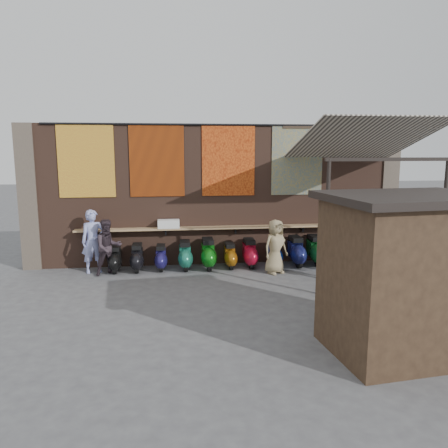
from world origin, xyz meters
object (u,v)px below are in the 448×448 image
Objects in this scene: scooter_stool_4 at (208,254)px; scooter_stool_7 at (274,254)px; scooter_stool_8 at (296,251)px; diner_right at (108,247)px; scooter_stool_9 at (315,250)px; scooter_stool_10 at (337,252)px; shopper_grey at (422,246)px; scooter_stool_3 at (185,255)px; scooter_stool_0 at (116,259)px; scooter_stool_5 at (230,256)px; diner_left at (93,241)px; scooter_stool_6 at (250,253)px; scooter_stool_2 at (161,258)px; scooter_stool_1 at (137,258)px; market_stall at (405,278)px; shopper_tan at (275,247)px; shopper_navy at (345,252)px; shelf_box at (169,224)px.

scooter_stool_4 reaches higher than scooter_stool_7.
scooter_stool_8 is 0.59× the size of diner_right.
scooter_stool_4 is 1.00× the size of scooter_stool_9.
scooter_stool_10 is 0.42× the size of shopper_grey.
scooter_stool_3 is 1.06× the size of scooter_stool_7.
scooter_stool_5 is at bearing 0.19° from scooter_stool_0.
scooter_stool_4 reaches higher than scooter_stool_5.
scooter_stool_6 is at bearing -18.20° from diner_left.
diner_left is at bearing -4.29° from shopper_grey.
scooter_stool_3 is (1.89, 0.01, 0.04)m from scooter_stool_0.
scooter_stool_3 is (0.67, -0.02, 0.05)m from scooter_stool_2.
market_stall reaches higher than scooter_stool_1.
shopper_tan reaches higher than scooter_stool_8.
scooter_stool_3 is at bearing 0.31° from scooter_stool_1.
scooter_stool_7 is at bearing -178.59° from scooter_stool_10.
scooter_stool_1 is 1.05× the size of scooter_stool_5.
shopper_tan is (-1.38, -0.75, 0.31)m from scooter_stool_9.
scooter_stool_10 is 0.50× the size of shopper_navy.
scooter_stool_4 is 0.50× the size of shopper_grey.
scooter_stool_5 is 3.15m from scooter_stool_10.
shelf_box is at bearing -10.27° from diner_left.
scooter_stool_10 reaches higher than scooter_stool_5.
diner_right reaches higher than scooter_stool_9.
scooter_stool_9 is (2.51, 0.05, 0.07)m from scooter_stool_5.
scooter_stool_1 is at bearing -160.89° from shelf_box.
scooter_stool_4 reaches higher than scooter_stool_6.
scooter_stool_10 is (5.72, 0.00, -0.01)m from scooter_stool_1.
shelf_box is 2.08m from diner_left.
scooter_stool_8 is 0.58× the size of shopper_navy.
shopper_navy reaches higher than scooter_stool_8.
shopper_grey is 3.67m from shopper_tan.
shopper_grey reaches higher than scooter_stool_8.
diner_right is at bearing 129.92° from market_stall.
shelf_box is 0.81× the size of scooter_stool_0.
diner_right is (-0.72, -0.29, 0.38)m from scooter_stool_1.
scooter_stool_1 is at bearing -4.34° from diner_right.
diner_left is (-4.98, 0.04, 0.49)m from scooter_stool_7.
scooter_stool_4 is 1.21× the size of scooter_stool_5.
scooter_stool_3 reaches higher than scooter_stool_7.
scooter_stool_2 is at bearing 119.97° from market_stall.
shopper_tan reaches higher than scooter_stool_2.
scooter_stool_2 is 0.82× the size of scooter_stool_9.
market_stall is (-2.54, -3.67, 0.35)m from shopper_grey.
shopper_tan is at bearing -31.87° from scooter_stool_5.
shelf_box is at bearing 11.96° from scooter_stool_0.
market_stall is at bearing 63.35° from shopper_grey.
shopper_tan is (1.75, -0.69, 0.31)m from scooter_stool_4.
scooter_stool_10 is (3.77, 0.02, -0.06)m from scooter_stool_4.
shopper_grey reaches higher than scooter_stool_4.
scooter_stool_5 is 0.89× the size of scooter_stool_6.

